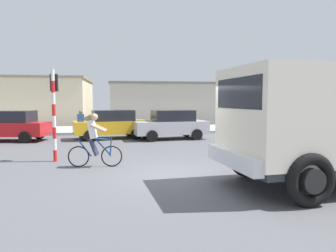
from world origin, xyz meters
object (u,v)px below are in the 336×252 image
object	(u,v)px
car_red_near	(111,124)
car_white_mid	(9,126)
cyclist	(94,140)
car_far_side	(171,124)
traffic_light_pole	(54,102)
truck_foreground	(332,119)
pedestrian_near_kerb	(81,125)

from	to	relation	value
car_red_near	car_white_mid	xyz separation A→B (m)	(-5.27, -0.31, 0.00)
car_red_near	cyclist	bearing A→B (deg)	-91.61
cyclist	car_far_side	bearing A→B (deg)	62.79
cyclist	car_far_side	size ratio (longest dim) A/B	0.41
cyclist	traffic_light_pole	distance (m)	2.24
cyclist	car_red_near	xyz separation A→B (m)	(0.21, 7.43, -0.05)
cyclist	car_white_mid	bearing A→B (deg)	125.39
car_red_near	truck_foreground	bearing A→B (deg)	-60.74
traffic_light_pole	pedestrian_near_kerb	world-z (taller)	traffic_light_pole
cyclist	truck_foreground	bearing A→B (deg)	-26.37
traffic_light_pole	truck_foreground	bearing A→B (deg)	-29.16
truck_foreground	car_far_side	xyz separation A→B (m)	(-2.58, 9.77, -0.85)
truck_foreground	traffic_light_pole	bearing A→B (deg)	150.84
car_far_side	cyclist	bearing A→B (deg)	-117.21
traffic_light_pole	car_far_side	world-z (taller)	traffic_light_pole
traffic_light_pole	pedestrian_near_kerb	size ratio (longest dim) A/B	1.98
cyclist	car_far_side	distance (m)	7.61
traffic_light_pole	car_red_near	bearing A→B (deg)	74.94
car_far_side	pedestrian_near_kerb	xyz separation A→B (m)	(-4.85, 0.12, 0.03)
pedestrian_near_kerb	car_far_side	bearing A→B (deg)	-1.37
car_far_side	traffic_light_pole	bearing A→B (deg)	-131.62
car_white_mid	pedestrian_near_kerb	xyz separation A→B (m)	(3.69, -0.23, 0.03)
truck_foreground	car_red_near	xyz separation A→B (m)	(-5.85, 10.44, -0.85)
cyclist	pedestrian_near_kerb	xyz separation A→B (m)	(-1.37, 6.89, -0.02)
cyclist	pedestrian_near_kerb	size ratio (longest dim) A/B	1.07
traffic_light_pole	cyclist	bearing A→B (deg)	-39.17
traffic_light_pole	car_far_side	size ratio (longest dim) A/B	0.76
truck_foreground	car_red_near	bearing A→B (deg)	119.26
traffic_light_pole	car_red_near	distance (m)	6.58
truck_foreground	car_white_mid	size ratio (longest dim) A/B	1.34
truck_foreground	pedestrian_near_kerb	size ratio (longest dim) A/B	3.48
car_red_near	car_far_side	size ratio (longest dim) A/B	1.02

